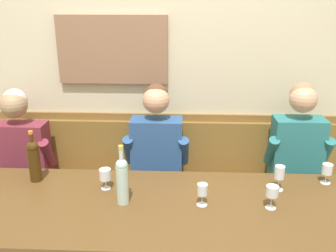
{
  "coord_description": "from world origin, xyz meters",
  "views": [
    {
      "loc": [
        0.2,
        -1.86,
        1.9
      ],
      "look_at": [
        0.09,
        0.43,
        1.1
      ],
      "focal_mm": 39.96,
      "sensor_mm": 36.0,
      "label": 1
    }
  ],
  "objects_px": {
    "dining_table": "(150,214)",
    "wine_glass_center_front": "(272,192)",
    "person_center_left_seat": "(153,192)",
    "person_right_seat": "(309,193)",
    "wine_glass_center_rear": "(105,175)",
    "wine_glass_by_bottle": "(202,190)",
    "wine_bottle_clear_water": "(122,179)",
    "wall_bench": "(159,204)",
    "wine_glass_mid_right": "(279,174)",
    "wine_bottle_green_tall": "(34,159)",
    "wine_glass_mid_left": "(327,170)"
  },
  "relations": [
    {
      "from": "dining_table",
      "to": "wine_glass_center_front",
      "type": "distance_m",
      "value": 0.73
    },
    {
      "from": "person_center_left_seat",
      "to": "person_right_seat",
      "type": "xyz_separation_m",
      "value": [
        1.07,
        0.01,
        0.01
      ]
    },
    {
      "from": "person_right_seat",
      "to": "wine_glass_center_rear",
      "type": "xyz_separation_m",
      "value": [
        -1.36,
        -0.18,
        0.19
      ]
    },
    {
      "from": "dining_table",
      "to": "wine_glass_by_bottle",
      "type": "bearing_deg",
      "value": 0.58
    },
    {
      "from": "wine_bottle_clear_water",
      "to": "wine_glass_center_front",
      "type": "bearing_deg",
      "value": -1.38
    },
    {
      "from": "wall_bench",
      "to": "wine_bottle_clear_water",
      "type": "bearing_deg",
      "value": -102.62
    },
    {
      "from": "person_right_seat",
      "to": "wine_glass_mid_right",
      "type": "height_order",
      "value": "person_right_seat"
    },
    {
      "from": "person_right_seat",
      "to": "wine_glass_mid_right",
      "type": "xyz_separation_m",
      "value": [
        -0.25,
        -0.14,
        0.21
      ]
    },
    {
      "from": "wall_bench",
      "to": "person_center_left_seat",
      "type": "distance_m",
      "value": 0.52
    },
    {
      "from": "dining_table",
      "to": "person_right_seat",
      "type": "bearing_deg",
      "value": 18.5
    },
    {
      "from": "wall_bench",
      "to": "wine_glass_mid_right",
      "type": "height_order",
      "value": "wall_bench"
    },
    {
      "from": "wine_glass_by_bottle",
      "to": "wine_glass_center_front",
      "type": "xyz_separation_m",
      "value": [
        0.4,
        -0.02,
        0.01
      ]
    },
    {
      "from": "wine_glass_center_front",
      "to": "wine_bottle_green_tall",
      "type": "bearing_deg",
      "value": 169.36
    },
    {
      "from": "wine_bottle_green_tall",
      "to": "wine_glass_mid_right",
      "type": "distance_m",
      "value": 1.59
    },
    {
      "from": "wine_bottle_green_tall",
      "to": "wine_glass_by_bottle",
      "type": "height_order",
      "value": "wine_bottle_green_tall"
    },
    {
      "from": "wine_glass_center_front",
      "to": "wine_glass_mid_right",
      "type": "bearing_deg",
      "value": 67.54
    },
    {
      "from": "dining_table",
      "to": "wine_glass_mid_right",
      "type": "height_order",
      "value": "wine_glass_mid_right"
    },
    {
      "from": "person_right_seat",
      "to": "wine_glass_mid_right",
      "type": "distance_m",
      "value": 0.36
    },
    {
      "from": "wine_glass_mid_left",
      "to": "wine_glass_by_bottle",
      "type": "height_order",
      "value": "wine_glass_by_bottle"
    },
    {
      "from": "wine_glass_mid_left",
      "to": "wine_glass_center_front",
      "type": "bearing_deg",
      "value": -142.27
    },
    {
      "from": "wall_bench",
      "to": "wine_bottle_clear_water",
      "type": "height_order",
      "value": "wine_bottle_clear_water"
    },
    {
      "from": "wall_bench",
      "to": "wine_glass_center_rear",
      "type": "height_order",
      "value": "wall_bench"
    },
    {
      "from": "person_right_seat",
      "to": "wine_glass_center_front",
      "type": "relative_size",
      "value": 9.44
    },
    {
      "from": "person_center_left_seat",
      "to": "wine_glass_mid_right",
      "type": "relative_size",
      "value": 8.16
    },
    {
      "from": "person_center_left_seat",
      "to": "wine_glass_center_front",
      "type": "relative_size",
      "value": 9.44
    },
    {
      "from": "person_center_left_seat",
      "to": "wine_glass_by_bottle",
      "type": "xyz_separation_m",
      "value": [
        0.32,
        -0.34,
        0.21
      ]
    },
    {
      "from": "wine_bottle_green_tall",
      "to": "wine_glass_center_rear",
      "type": "relative_size",
      "value": 2.58
    },
    {
      "from": "wine_bottle_clear_water",
      "to": "wine_glass_mid_left",
      "type": "bearing_deg",
      "value": 13.44
    },
    {
      "from": "wine_glass_center_rear",
      "to": "wine_glass_mid_left",
      "type": "distance_m",
      "value": 1.44
    },
    {
      "from": "person_right_seat",
      "to": "person_center_left_seat",
      "type": "bearing_deg",
      "value": -179.47
    },
    {
      "from": "dining_table",
      "to": "wine_glass_by_bottle",
      "type": "height_order",
      "value": "wine_glass_by_bottle"
    },
    {
      "from": "person_center_left_seat",
      "to": "wine_glass_by_bottle",
      "type": "relative_size",
      "value": 9.79
    },
    {
      "from": "person_center_left_seat",
      "to": "wine_glass_mid_right",
      "type": "distance_m",
      "value": 0.85
    },
    {
      "from": "wine_glass_center_rear",
      "to": "wine_glass_mid_left",
      "type": "height_order",
      "value": "same"
    },
    {
      "from": "dining_table",
      "to": "wine_bottle_clear_water",
      "type": "xyz_separation_m",
      "value": [
        -0.16,
        0.01,
        0.22
      ]
    },
    {
      "from": "person_right_seat",
      "to": "wine_bottle_clear_water",
      "type": "bearing_deg",
      "value": -164.23
    },
    {
      "from": "wine_glass_mid_right",
      "to": "wine_glass_center_front",
      "type": "distance_m",
      "value": 0.24
    },
    {
      "from": "person_center_left_seat",
      "to": "wine_glass_by_bottle",
      "type": "height_order",
      "value": "person_center_left_seat"
    },
    {
      "from": "wine_glass_mid_left",
      "to": "wall_bench",
      "type": "bearing_deg",
      "value": 159.65
    },
    {
      "from": "wall_bench",
      "to": "wine_glass_center_rear",
      "type": "distance_m",
      "value": 0.84
    },
    {
      "from": "wine_glass_mid_right",
      "to": "wine_glass_by_bottle",
      "type": "bearing_deg",
      "value": -157.08
    },
    {
      "from": "wine_glass_center_rear",
      "to": "person_center_left_seat",
      "type": "bearing_deg",
      "value": 30.05
    },
    {
      "from": "wine_glass_mid_right",
      "to": "wine_glass_center_front",
      "type": "height_order",
      "value": "wine_glass_mid_right"
    },
    {
      "from": "wine_bottle_clear_water",
      "to": "wine_glass_center_front",
      "type": "relative_size",
      "value": 2.58
    },
    {
      "from": "wine_bottle_clear_water",
      "to": "person_right_seat",
      "type": "bearing_deg",
      "value": 15.77
    },
    {
      "from": "person_center_left_seat",
      "to": "wine_bottle_green_tall",
      "type": "distance_m",
      "value": 0.82
    },
    {
      "from": "dining_table",
      "to": "wine_bottle_clear_water",
      "type": "bearing_deg",
      "value": 176.92
    },
    {
      "from": "wine_glass_center_rear",
      "to": "wine_glass_by_bottle",
      "type": "distance_m",
      "value": 0.63
    },
    {
      "from": "wall_bench",
      "to": "wine_glass_mid_left",
      "type": "relative_size",
      "value": 21.59
    },
    {
      "from": "wine_glass_mid_right",
      "to": "wine_bottle_green_tall",
      "type": "bearing_deg",
      "value": 177.9
    }
  ]
}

